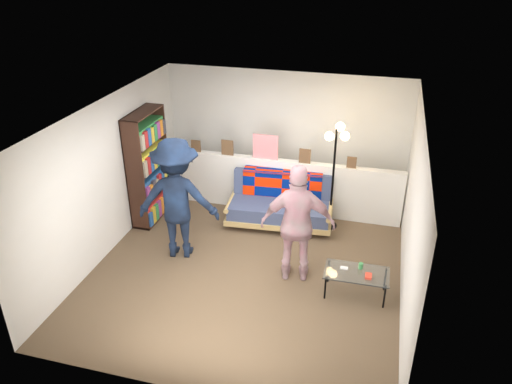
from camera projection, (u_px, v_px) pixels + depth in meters
ground at (249, 264)px, 7.66m from camera, size 5.00×5.00×0.00m
room_shell at (257, 152)px, 7.31m from camera, size 4.60×5.05×2.45m
half_wall_ledge at (276, 185)px, 8.98m from camera, size 4.45×0.15×1.00m
ledge_decor at (264, 149)px, 8.71m from camera, size 2.97×0.02×0.45m
futon_sofa at (281, 204)px, 8.63m from camera, size 1.87×1.01×0.78m
bookshelf at (148, 170)px, 8.58m from camera, size 0.33×0.98×1.95m
coffee_table at (357, 274)px, 6.87m from camera, size 0.89×0.50×0.46m
floor_lamp at (336, 156)px, 8.11m from camera, size 0.40×0.34×1.85m
person_left at (177, 199)px, 7.52m from camera, size 1.35×0.93×1.93m
person_right at (298, 224)px, 6.99m from camera, size 1.10×0.59×1.79m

